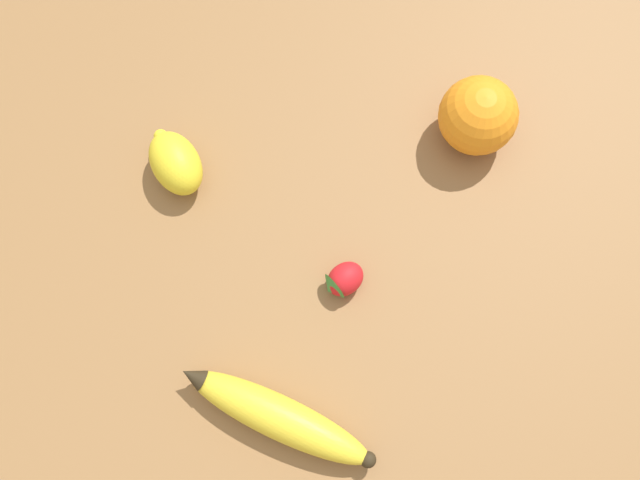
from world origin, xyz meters
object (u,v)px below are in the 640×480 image
at_px(banana, 277,416).
at_px(lemon, 175,163).
at_px(strawberry, 343,281).
at_px(orange, 478,116).

bearing_deg(banana, lemon, -42.16).
distance_m(banana, lemon, 0.29).
bearing_deg(lemon, strawberry, -18.27).
bearing_deg(orange, strawberry, -112.43).
bearing_deg(orange, banana, -106.78).
height_order(banana, lemon, lemon).
height_order(orange, strawberry, orange).
bearing_deg(strawberry, orange, -169.16).
relative_size(orange, strawberry, 1.55).
bearing_deg(strawberry, banana, 24.96).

